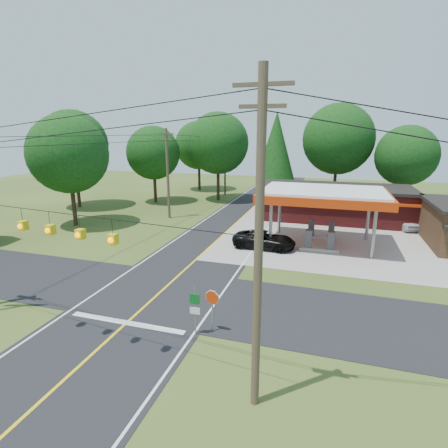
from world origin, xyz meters
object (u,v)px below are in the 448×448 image
(gas_canopy, at_px, (323,196))
(sedan_car, at_px, (404,221))
(suv_car, at_px, (264,240))
(octagonal_stop_sign, at_px, (212,301))

(gas_canopy, xyz_separation_m, sedan_car, (8.00, 8.00, -3.49))
(suv_car, height_order, sedan_car, sedan_car)
(suv_car, distance_m, sedan_car, 16.34)
(suv_car, bearing_deg, gas_canopy, -59.30)
(sedan_car, bearing_deg, octagonal_stop_sign, -137.39)
(gas_canopy, xyz_separation_m, octagonal_stop_sign, (-4.50, -16.01, -2.61))
(sedan_car, xyz_separation_m, octagonal_stop_sign, (-12.50, -24.01, 0.88))
(sedan_car, bearing_deg, gas_canopy, -154.89)
(gas_canopy, relative_size, sedan_car, 2.34)
(gas_canopy, relative_size, octagonal_stop_sign, 4.75)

